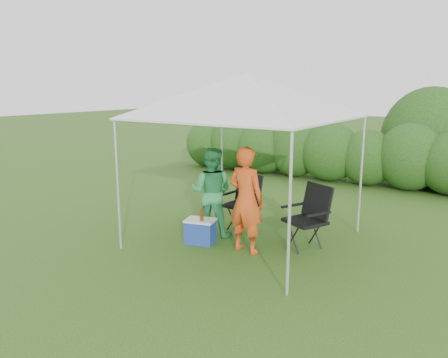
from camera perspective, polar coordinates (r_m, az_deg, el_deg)
The scene contains 9 objects.
ground at distance 7.29m, azimuth 0.83°, elevation -9.00°, with size 70.00×70.00×0.00m, color #395E1D.
hedge at distance 12.39m, azimuth 16.54°, elevation 3.19°, with size 11.08×1.53×1.80m.
canopy at distance 7.24m, azimuth 3.06°, elevation 10.79°, with size 3.10×3.10×2.83m.
chair_right at distance 7.26m, azimuth 11.16°, elevation -4.34°, with size 0.80×0.78×1.06m.
chair_left at distance 8.19m, azimuth 2.66°, elevation -2.48°, with size 0.67×0.62×1.00m.
man at distance 6.91m, azimuth 2.89°, elevation -2.74°, with size 0.62×0.41×1.71m, color #E74E1A.
woman at distance 7.70m, azimuth -1.65°, elevation -1.71°, with size 0.77×0.60×1.58m, color #329A55.
cooler at distance 7.47m, azimuth -3.11°, elevation -6.79°, with size 0.57×0.48×0.41m.
bottle at distance 7.31m, azimuth -2.94°, elevation -4.57°, with size 0.06×0.06×0.23m, color #592D0C.
Camera 1 is at (3.66, -5.74, 2.61)m, focal length 35.00 mm.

